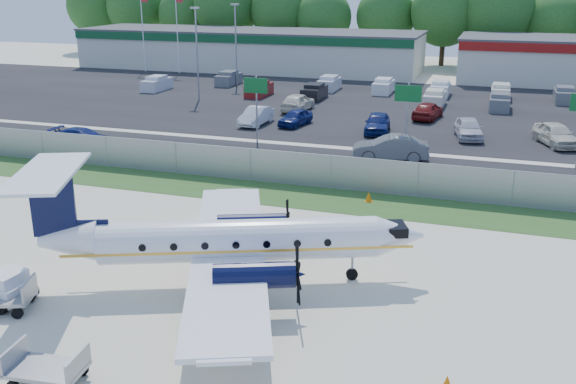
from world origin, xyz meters
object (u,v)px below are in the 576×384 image
(pushback_tug, at_px, (2,287))
(baggage_cart_far, at_px, (47,368))
(aircraft, at_px, (231,240))
(baggage_cart_near, at_px, (1,297))

(pushback_tug, xyz_separation_m, baggage_cart_far, (5.03, -3.86, -0.06))
(aircraft, relative_size, baggage_cart_near, 5.98)
(pushback_tug, relative_size, baggage_cart_far, 1.07)
(baggage_cart_far, bearing_deg, pushback_tug, 142.46)
(baggage_cart_near, xyz_separation_m, baggage_cart_far, (4.56, -3.26, -0.02))
(pushback_tug, bearing_deg, baggage_cart_far, -37.54)
(baggage_cart_far, bearing_deg, aircraft, 71.74)
(aircraft, height_order, baggage_cart_near, aircraft)
(pushback_tug, height_order, baggage_cart_near, pushback_tug)
(aircraft, xyz_separation_m, pushback_tug, (-7.64, -4.07, -1.26))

